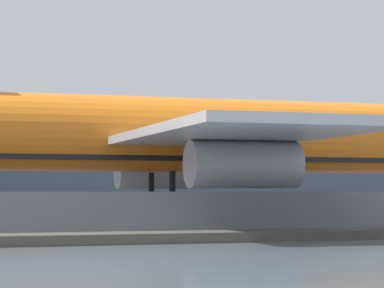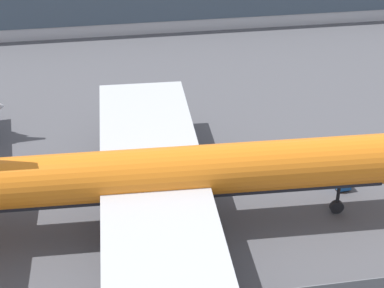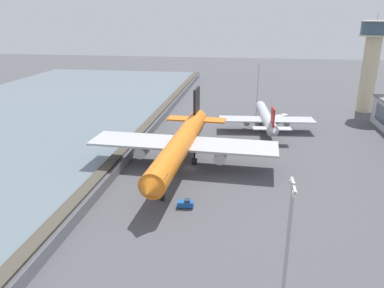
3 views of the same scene
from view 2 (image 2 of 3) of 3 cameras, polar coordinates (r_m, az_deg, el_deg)
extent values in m
plane|color=#4C4C51|center=(69.66, -2.15, -6.34)|extent=(500.00, 500.00, 0.00)
cylinder|color=orange|center=(64.62, -1.23, -2.53)|extent=(49.25, 7.33, 5.29)
cube|color=black|center=(65.40, -1.22, -3.62)|extent=(41.85, 5.97, 0.95)
cube|color=#B7BABF|center=(75.01, -4.07, 1.61)|extent=(11.77, 23.98, 0.53)
cube|color=#B7BABF|center=(55.23, -2.44, -9.68)|extent=(11.77, 23.98, 0.53)
cylinder|color=#B7BABF|center=(74.25, -2.80, -0.16)|extent=(6.99, 3.19, 2.91)
cylinder|color=#B7BABF|center=(57.87, -1.11, -9.73)|extent=(6.99, 3.19, 2.91)
cylinder|color=black|center=(70.48, 12.86, -4.43)|extent=(0.37, 0.37, 3.09)
cylinder|color=black|center=(71.32, 12.73, -5.47)|extent=(1.50, 0.64, 1.48)
cylinder|color=black|center=(69.01, -4.29, -4.48)|extent=(0.42, 0.42, 3.09)
cylinder|color=black|center=(69.88, -4.25, -5.53)|extent=(1.75, 1.26, 1.70)
cylinder|color=black|center=(64.46, -3.98, -7.20)|extent=(0.42, 0.42, 3.09)
cylinder|color=black|center=(65.39, -3.94, -8.29)|extent=(1.75, 1.26, 1.70)
cube|color=#19519E|center=(76.04, 12.94, -3.12)|extent=(1.90, 3.34, 1.11)
cube|color=#283847|center=(75.92, 12.87, -2.46)|extent=(1.38, 1.24, 0.50)
cylinder|color=black|center=(76.69, 12.12, -3.07)|extent=(0.29, 0.72, 0.70)
cylinder|color=black|center=(77.27, 13.02, -2.92)|extent=(0.29, 0.72, 0.70)
cylinder|color=black|center=(75.23, 12.78, -3.84)|extent=(0.29, 0.72, 0.70)
cylinder|color=black|center=(75.82, 13.70, -3.68)|extent=(0.29, 0.72, 0.70)
cube|color=#3D4C5B|center=(120.33, -2.84, 12.06)|extent=(109.59, 0.16, 5.55)
camera|label=1|loc=(41.27, -51.43, -64.89)|focal=85.00mm
camera|label=3|loc=(116.48, 46.43, 19.09)|focal=35.00mm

